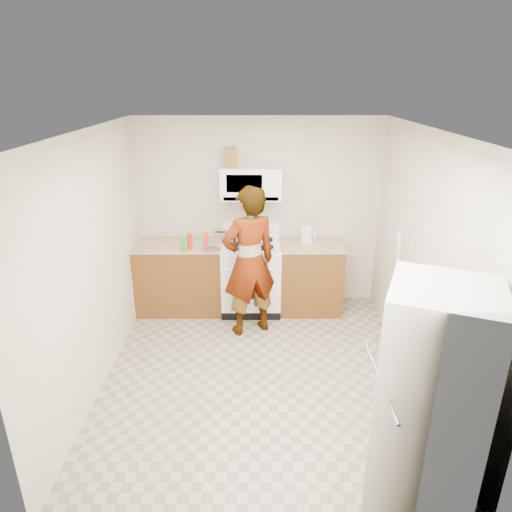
{
  "coord_description": "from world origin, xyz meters",
  "views": [
    {
      "loc": [
        -0.03,
        -4.06,
        2.92
      ],
      "look_at": [
        -0.04,
        0.55,
        1.13
      ],
      "focal_mm": 32.0,
      "sensor_mm": 36.0,
      "label": 1
    }
  ],
  "objects_px": {
    "fridge": "(431,399)",
    "microwave": "(251,183)",
    "gas_range": "(251,275)",
    "saucepan": "(233,235)",
    "person": "(249,262)",
    "kettle": "(307,234)"
  },
  "relations": [
    {
      "from": "fridge",
      "to": "microwave",
      "type": "bearing_deg",
      "value": 134.44
    },
    {
      "from": "gas_range",
      "to": "fridge",
      "type": "height_order",
      "value": "fridge"
    },
    {
      "from": "saucepan",
      "to": "microwave",
      "type": "bearing_deg",
      "value": 3.09
    },
    {
      "from": "microwave",
      "to": "fridge",
      "type": "xyz_separation_m",
      "value": [
        1.28,
        -3.08,
        -0.85
      ]
    },
    {
      "from": "gas_range",
      "to": "saucepan",
      "type": "relative_size",
      "value": 5.15
    },
    {
      "from": "microwave",
      "to": "person",
      "type": "relative_size",
      "value": 0.42
    },
    {
      "from": "saucepan",
      "to": "gas_range",
      "type": "bearing_deg",
      "value": -26.22
    },
    {
      "from": "person",
      "to": "kettle",
      "type": "relative_size",
      "value": 9.57
    },
    {
      "from": "fridge",
      "to": "saucepan",
      "type": "bearing_deg",
      "value": 138.14
    },
    {
      "from": "microwave",
      "to": "person",
      "type": "distance_m",
      "value": 1.06
    },
    {
      "from": "microwave",
      "to": "saucepan",
      "type": "distance_m",
      "value": 0.73
    },
    {
      "from": "gas_range",
      "to": "saucepan",
      "type": "distance_m",
      "value": 0.59
    },
    {
      "from": "fridge",
      "to": "kettle",
      "type": "bearing_deg",
      "value": 122.2
    },
    {
      "from": "kettle",
      "to": "person",
      "type": "bearing_deg",
      "value": -117.32
    },
    {
      "from": "gas_range",
      "to": "kettle",
      "type": "relative_size",
      "value": 5.92
    },
    {
      "from": "gas_range",
      "to": "saucepan",
      "type": "xyz_separation_m",
      "value": [
        -0.23,
        0.12,
        0.53
      ]
    },
    {
      "from": "person",
      "to": "saucepan",
      "type": "xyz_separation_m",
      "value": [
        -0.22,
        0.7,
        0.1
      ]
    },
    {
      "from": "person",
      "to": "saucepan",
      "type": "bearing_deg",
      "value": -97.41
    },
    {
      "from": "gas_range",
      "to": "saucepan",
      "type": "bearing_deg",
      "value": 153.78
    },
    {
      "from": "kettle",
      "to": "gas_range",
      "type": "bearing_deg",
      "value": -152.84
    },
    {
      "from": "microwave",
      "to": "kettle",
      "type": "distance_m",
      "value": 0.99
    },
    {
      "from": "gas_range",
      "to": "microwave",
      "type": "xyz_separation_m",
      "value": [
        0.0,
        0.13,
        1.21
      ]
    }
  ]
}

